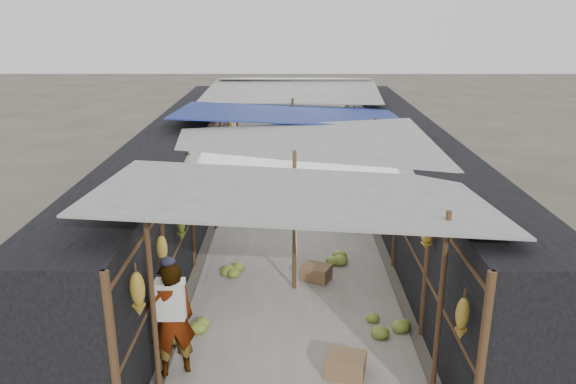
{
  "coord_description": "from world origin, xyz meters",
  "views": [
    {
      "loc": [
        -0.09,
        -6.24,
        4.85
      ],
      "look_at": [
        -0.12,
        4.91,
        1.25
      ],
      "focal_mm": 35.0,
      "sensor_mm": 36.0,
      "label": 1
    }
  ],
  "objects_px": {
    "black_basin": "(330,181)",
    "crate_near": "(346,365)",
    "vendor_elderly": "(172,319)",
    "shopper_blue": "(283,168)",
    "vendor_seated": "(358,209)"
  },
  "relations": [
    {
      "from": "vendor_elderly",
      "to": "vendor_seated",
      "type": "bearing_deg",
      "value": -140.69
    },
    {
      "from": "crate_near",
      "to": "black_basin",
      "type": "distance_m",
      "value": 9.1
    },
    {
      "from": "shopper_blue",
      "to": "vendor_seated",
      "type": "height_order",
      "value": "shopper_blue"
    },
    {
      "from": "crate_near",
      "to": "shopper_blue",
      "type": "bearing_deg",
      "value": 111.64
    },
    {
      "from": "black_basin",
      "to": "vendor_elderly",
      "type": "height_order",
      "value": "vendor_elderly"
    },
    {
      "from": "shopper_blue",
      "to": "vendor_seated",
      "type": "xyz_separation_m",
      "value": [
        1.8,
        -1.75,
        -0.53
      ]
    },
    {
      "from": "black_basin",
      "to": "shopper_blue",
      "type": "height_order",
      "value": "shopper_blue"
    },
    {
      "from": "crate_near",
      "to": "black_basin",
      "type": "bearing_deg",
      "value": 101.94
    },
    {
      "from": "vendor_elderly",
      "to": "crate_near",
      "type": "bearing_deg",
      "value": 157.38
    },
    {
      "from": "shopper_blue",
      "to": "crate_near",
      "type": "bearing_deg",
      "value": -94.33
    },
    {
      "from": "crate_near",
      "to": "vendor_elderly",
      "type": "relative_size",
      "value": 0.31
    },
    {
      "from": "black_basin",
      "to": "shopper_blue",
      "type": "bearing_deg",
      "value": -132.39
    },
    {
      "from": "black_basin",
      "to": "shopper_blue",
      "type": "relative_size",
      "value": 0.35
    },
    {
      "from": "black_basin",
      "to": "crate_near",
      "type": "bearing_deg",
      "value": -92.6
    },
    {
      "from": "shopper_blue",
      "to": "vendor_seated",
      "type": "relative_size",
      "value": 2.37
    }
  ]
}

